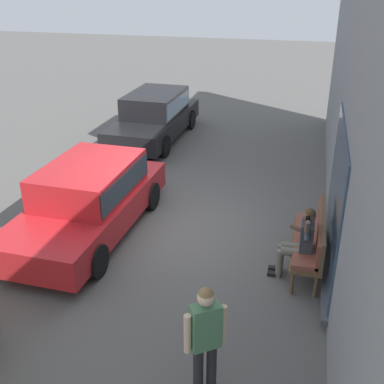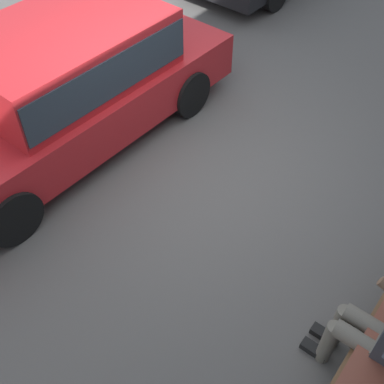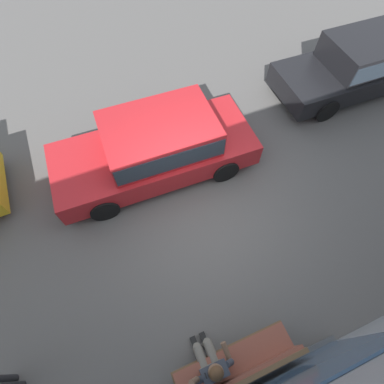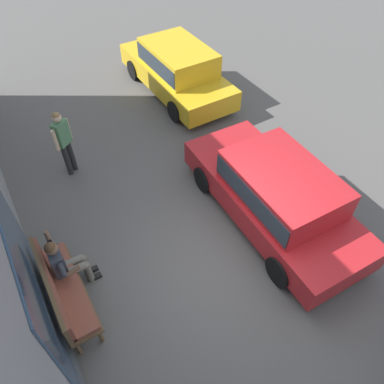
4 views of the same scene
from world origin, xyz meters
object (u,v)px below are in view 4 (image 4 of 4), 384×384
Objects in this scene: bench at (61,289)px; pedestrian_standing at (63,139)px; parked_car_mid at (277,192)px; person_on_phone at (65,263)px; parked_car_far at (177,68)px.

pedestrian_standing is (3.43, -1.24, 0.41)m from bench.
parked_car_mid is at bearing -93.27° from bench.
person_on_phone is 4.33m from parked_car_mid.
parked_car_mid reaches higher than person_on_phone.
bench is at bearing 149.36° from person_on_phone.
parked_car_far reaches higher than parked_car_mid.
person_on_phone is 7.00m from parked_car_far.
person_on_phone is 0.80× the size of pedestrian_standing.
parked_car_mid is 1.04× the size of parked_car_far.
bench is at bearing 160.19° from pedestrian_standing.
parked_car_far is at bearing -65.53° from pedestrian_standing.
pedestrian_standing reaches higher than person_on_phone.
bench is 7.43m from parked_car_far.
parked_car_far reaches higher than bench.
bench is at bearing 86.73° from parked_car_mid.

